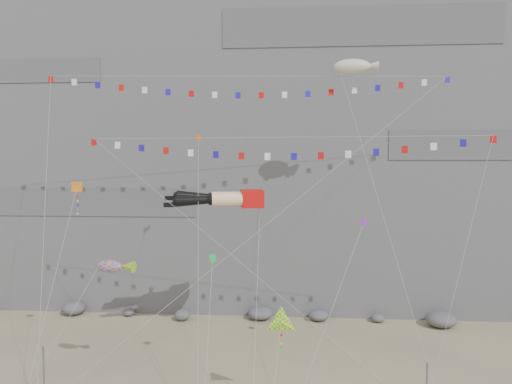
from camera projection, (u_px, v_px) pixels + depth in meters
cliff at (268, 96)px, 65.17m from camera, size 80.00×28.00×50.00m
talus_boulders at (260, 314)px, 51.66m from camera, size 60.00×3.00×1.20m
anchor_pole_left at (44, 378)px, 32.59m from camera, size 0.12×0.12×4.24m
legs_kite at (225, 199)px, 40.82m from camera, size 8.48×16.22×19.87m
flag_banner_upper at (249, 76)px, 43.71m from camera, size 34.75×15.57×30.32m
flag_banner_lower at (281, 138)px, 38.35m from camera, size 30.72×8.46×21.57m
harlequin_kite at (77, 188)px, 38.13m from camera, size 1.64×9.14×16.52m
fish_windsock at (110, 267)px, 34.97m from camera, size 7.01×4.09×10.81m
delta_kite at (281, 323)px, 31.24m from camera, size 2.14×6.52×8.71m
blimp_windsock at (352, 67)px, 42.54m from camera, size 6.98×11.71×27.14m
small_kite_a at (198, 142)px, 43.35m from camera, size 3.50×15.98×24.07m
small_kite_b at (363, 224)px, 36.78m from camera, size 6.28×8.87×15.39m
small_kite_c at (213, 260)px, 35.15m from camera, size 1.31×8.34×12.12m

